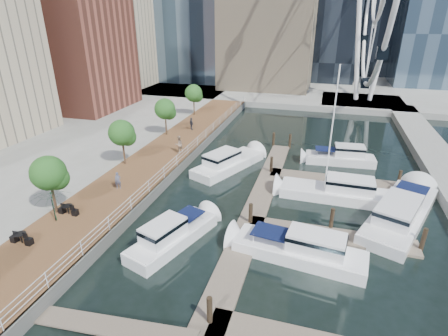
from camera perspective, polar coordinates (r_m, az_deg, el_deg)
The scene contains 15 objects.
ground at distance 22.27m, azimuth -8.35°, elevation -18.63°, with size 520.00×520.00×0.00m, color black.
boardwalk at distance 36.96m, azimuth -11.76°, elevation 0.17°, with size 6.00×60.00×1.00m, color brown.
seawall at distance 35.72m, azimuth -7.48°, elevation -0.36°, with size 0.25×60.00×1.00m, color #595954.
land_far at distance 117.91m, azimuth 12.93°, elevation 16.03°, with size 200.00×114.00×1.00m, color gray.
pier at distance 68.63m, azimuth 21.58°, elevation 9.88°, with size 14.00×12.00×1.00m, color gray.
railing at distance 35.36m, azimuth -7.71°, elevation 1.18°, with size 0.10×60.00×1.05m, color white, non-canonical shape.
floating_docks at distance 28.65m, azimuth 15.03°, elevation -7.46°, with size 16.00×34.00×2.60m.
midrise_condos at distance 58.47m, azimuth -30.27°, elevation 19.21°, with size 19.00×67.00×28.00m.
street_trees at distance 36.02m, azimuth -16.38°, elevation 5.52°, with size 2.60×42.60×4.60m.
cafe_tables at distance 25.80m, azimuth -32.67°, elevation -12.24°, with size 2.50×13.70×0.74m.
yacht_foreground at distance 24.65m, azimuth 12.00°, elevation -14.15°, with size 2.54×9.48×2.15m, color white, non-canonical shape.
pedestrian_near at distance 31.67m, azimuth -16.93°, elevation -1.97°, with size 0.55×0.36×1.52m, color #4C4F65.
pedestrian_mid at distance 38.70m, azimuth -7.40°, elevation 3.88°, with size 0.93×0.72×1.91m, color gray.
pedestrian_far at distance 46.62m, azimuth -5.34°, elevation 7.22°, with size 0.95×0.40×1.63m, color #2E3039.
moored_yachts at distance 30.97m, azimuth 15.94°, elevation -6.12°, with size 22.99×32.73×11.50m.
Camera 1 is at (7.48, -14.79, 14.88)m, focal length 28.00 mm.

